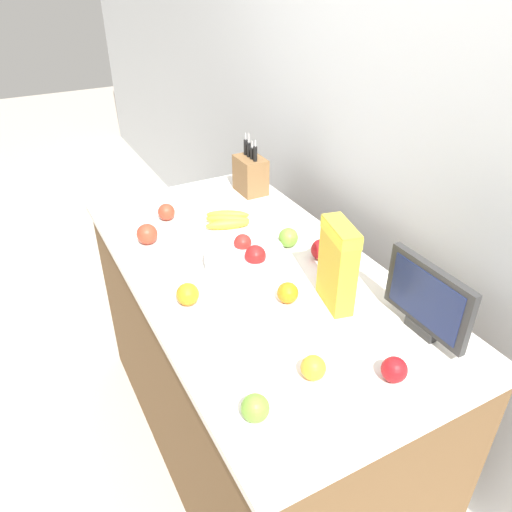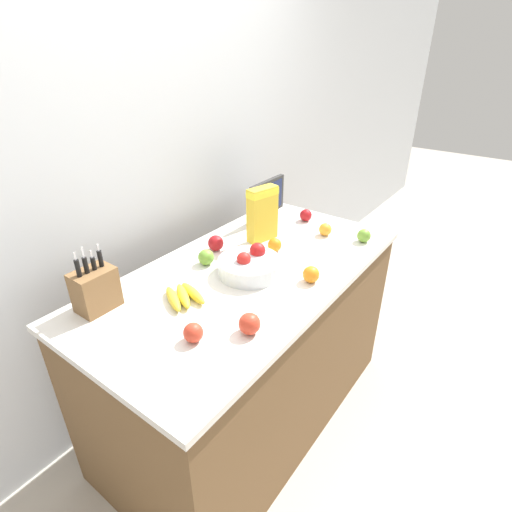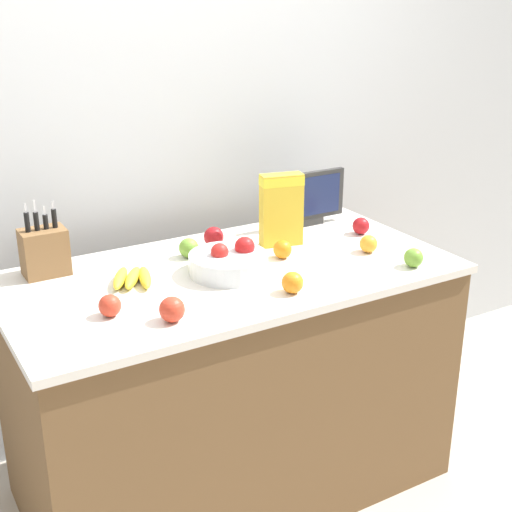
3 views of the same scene
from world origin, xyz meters
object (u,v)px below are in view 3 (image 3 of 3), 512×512
object	(u,v)px
apple_front	(214,237)
small_monitor	(312,197)
apple_rightmost	(413,258)
apple_by_knife_block	(172,309)
orange_mid_left	(282,249)
banana_bunch	(133,278)
orange_back_center	(369,244)
orange_front_right	(292,283)
apple_near_bananas	(189,248)
knife_block	(44,251)
apple_middle	(361,226)
apple_rear	(110,306)
fruit_bowl	(229,262)
cereal_box	(281,207)

from	to	relation	value
apple_front	small_monitor	bearing A→B (deg)	3.01
apple_rightmost	apple_by_knife_block	distance (m)	0.95
apple_front	orange_mid_left	size ratio (longest dim) A/B	1.13
banana_bunch	orange_back_center	distance (m)	0.91
orange_front_right	apple_by_knife_block	bearing A→B (deg)	179.38
apple_near_bananas	apple_by_knife_block	bearing A→B (deg)	-120.56
knife_block	apple_rightmost	bearing A→B (deg)	-27.16
apple_by_knife_block	orange_back_center	bearing A→B (deg)	10.69
knife_block	banana_bunch	bearing A→B (deg)	-44.37
apple_near_bananas	apple_middle	world-z (taller)	apple_near_bananas
apple_middle	apple_rear	xyz separation A→B (m)	(-1.16, -0.22, 0.00)
knife_block	orange_front_right	world-z (taller)	knife_block
apple_front	fruit_bowl	bearing A→B (deg)	-106.08
banana_bunch	orange_mid_left	world-z (taller)	orange_mid_left
apple_rear	orange_mid_left	xyz separation A→B (m)	(0.73, 0.15, -0.00)
fruit_bowl	apple_rightmost	bearing A→B (deg)	-24.95
apple_front	orange_back_center	size ratio (longest dim) A/B	1.15
fruit_bowl	apple_front	size ratio (longest dim) A/B	3.58
fruit_bowl	apple_rear	bearing A→B (deg)	-165.94
small_monitor	apple_rear	world-z (taller)	small_monitor
apple_near_bananas	orange_back_center	distance (m)	0.69
small_monitor	orange_front_right	bearing A→B (deg)	-129.47
apple_near_bananas	apple_middle	distance (m)	0.74
orange_front_right	orange_back_center	bearing A→B (deg)	20.67
apple_near_bananas	apple_rear	size ratio (longest dim) A/B	1.06
small_monitor	apple_rear	bearing A→B (deg)	-158.04
cereal_box	apple_by_knife_block	size ratio (longest dim) A/B	3.56
cereal_box	orange_front_right	size ratio (longest dim) A/B	3.85
apple_rightmost	orange_mid_left	bearing A→B (deg)	139.34
apple_front	orange_front_right	size ratio (longest dim) A/B	1.07
apple_front	apple_middle	bearing A→B (deg)	-16.51
knife_block	apple_rear	distance (m)	0.45
apple_middle	apple_rightmost	size ratio (longest dim) A/B	0.99
banana_bunch	apple_middle	bearing A→B (deg)	0.65
knife_block	orange_back_center	bearing A→B (deg)	-19.67
cereal_box	apple_near_bananas	xyz separation A→B (m)	(-0.38, 0.05, -0.12)
banana_bunch	apple_rear	size ratio (longest dim) A/B	3.05
knife_block	cereal_box	xyz separation A→B (m)	(0.89, -0.16, 0.07)
apple_front	orange_mid_left	bearing A→B (deg)	-56.03
knife_block	apple_front	size ratio (longest dim) A/B	3.51
knife_block	orange_mid_left	bearing A→B (deg)	-19.63
small_monitor	apple_near_bananas	xyz separation A→B (m)	(-0.62, -0.09, -0.09)
fruit_bowl	apple_near_bananas	size ratio (longest dim) A/B	3.74
small_monitor	apple_by_knife_block	distance (m)	1.06
apple_by_knife_block	orange_front_right	xyz separation A→B (m)	(0.44, -0.00, -0.00)
small_monitor	orange_mid_left	world-z (taller)	small_monitor
knife_block	apple_rightmost	xyz separation A→B (m)	(1.18, -0.61, -0.05)
small_monitor	fruit_bowl	distance (m)	0.65
knife_block	fruit_bowl	size ratio (longest dim) A/B	0.98
knife_block	apple_near_bananas	distance (m)	0.52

